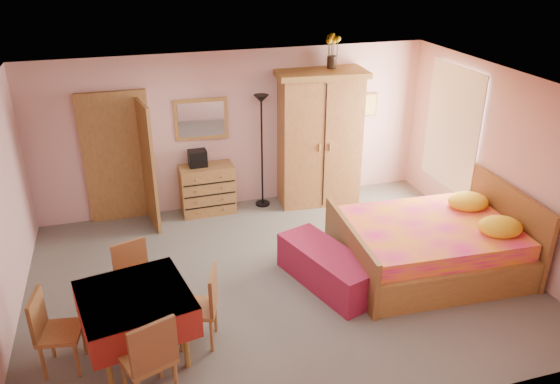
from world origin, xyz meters
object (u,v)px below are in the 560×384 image
object	(u,v)px
chest_of_drawers	(207,189)
wall_mirror	(201,119)
sunflower_vase	(332,51)
chair_north	(138,282)
bed	(430,232)
dining_table	(138,325)
chair_east	(197,307)
chair_south	(147,356)
stereo	(198,158)
bench	(327,268)
chair_west	(60,332)
wardrobe	(319,139)
floor_lamp	(262,152)

from	to	relation	value
chest_of_drawers	wall_mirror	distance (m)	1.16
sunflower_vase	chair_north	distance (m)	4.69
bed	dining_table	xyz separation A→B (m)	(-3.91, -0.68, -0.15)
sunflower_vase	chair_east	distance (m)	4.71
chair_south	chest_of_drawers	bearing A→B (deg)	51.69
stereo	chair_east	world-z (taller)	stereo
wall_mirror	bench	bearing A→B (deg)	-64.79
chair_south	chair_east	xyz separation A→B (m)	(0.59, 0.69, -0.05)
bench	chair_west	bearing A→B (deg)	-168.67
stereo	dining_table	xyz separation A→B (m)	(-1.18, -3.28, -0.55)
bed	wardrobe	bearing A→B (deg)	108.97
stereo	sunflower_vase	distance (m)	2.74
stereo	bench	world-z (taller)	stereo
dining_table	chair_west	xyz separation A→B (m)	(-0.78, 0.05, 0.06)
wall_mirror	wardrobe	bearing A→B (deg)	-6.18
chest_of_drawers	sunflower_vase	size ratio (longest dim) A/B	1.59
wardrobe	sunflower_vase	bearing A→B (deg)	30.97
chair_south	chair_north	size ratio (longest dim) A/B	1.10
sunflower_vase	chair_west	size ratio (longest dim) A/B	0.59
sunflower_vase	floor_lamp	bearing A→B (deg)	-179.94
bench	chair_west	distance (m)	3.28
wardrobe	chair_north	size ratio (longest dim) A/B	2.44
bed	bench	bearing A→B (deg)	-177.47
chair_west	chair_east	bearing A→B (deg)	100.20
stereo	wardrobe	size ratio (longest dim) A/B	0.13
chair_east	chair_north	bearing A→B (deg)	58.68
bench	sunflower_vase	bearing A→B (deg)	68.91
wall_mirror	dining_table	bearing A→B (deg)	-107.82
wall_mirror	sunflower_vase	size ratio (longest dim) A/B	1.55
chest_of_drawers	wall_mirror	xyz separation A→B (m)	(0.00, 0.21, 1.14)
chair_north	chair_east	bearing A→B (deg)	112.91
wardrobe	dining_table	world-z (taller)	wardrobe
dining_table	chair_north	distance (m)	0.74
floor_lamp	chair_west	bearing A→B (deg)	-133.38
sunflower_vase	chair_south	distance (m)	5.52
chest_of_drawers	chair_west	bearing A→B (deg)	-124.22
chest_of_drawers	chair_south	xyz separation A→B (m)	(-1.25, -3.87, 0.10)
bed	chair_north	world-z (taller)	bed
sunflower_vase	chair_south	xyz separation A→B (m)	(-3.36, -3.89, -2.03)
dining_table	chair_west	size ratio (longest dim) A/B	1.19
wall_mirror	chair_west	size ratio (longest dim) A/B	0.92
wall_mirror	chair_north	xyz separation A→B (m)	(-1.25, -2.71, -1.09)
chest_of_drawers	bed	xyz separation A→B (m)	(2.60, -2.55, 0.14)
chair_south	chair_east	bearing A→B (deg)	29.09
chair_south	chair_west	bearing A→B (deg)	119.96
chair_south	wardrobe	bearing A→B (deg)	29.74
wall_mirror	chair_west	xyz separation A→B (m)	(-2.08, -3.40, -1.09)
stereo	dining_table	size ratio (longest dim) A/B	0.26
bed	dining_table	bearing A→B (deg)	-167.08
bench	chair_north	world-z (taller)	chair_north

